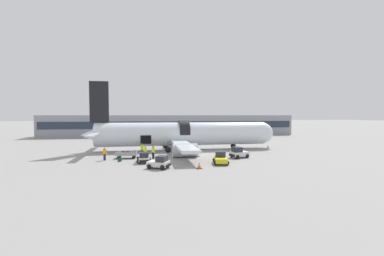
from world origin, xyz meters
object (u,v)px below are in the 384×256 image
object	(u,v)px
baggage_tug_rear	(221,158)
ground_crew_loader_b	(105,153)
baggage_tug_mid	(144,158)
ground_crew_supervisor	(153,152)
baggage_tug_lead	(239,153)
baggage_tug_spare	(159,163)
ground_crew_driver	(145,151)
baggage_cart_loading	(127,155)
airplane	(181,134)
ground_crew_loader_a	(142,150)
suitcase_on_tarmac_upright	(120,160)

from	to	relation	value
baggage_tug_rear	ground_crew_loader_b	bearing A→B (deg)	161.30
baggage_tug_mid	ground_crew_supervisor	xyz separation A→B (m)	(1.24, 2.41, 0.39)
baggage_tug_lead	ground_crew_supervisor	distance (m)	11.88
ground_crew_loader_b	baggage_tug_spare	bearing A→B (deg)	-43.01
ground_crew_driver	ground_crew_supervisor	size ratio (longest dim) A/B	0.93
baggage_tug_lead	baggage_tug_rear	world-z (taller)	baggage_tug_lead
baggage_tug_spare	baggage_cart_loading	distance (m)	8.57
baggage_tug_lead	baggage_tug_rear	bearing A→B (deg)	-135.80
baggage_tug_lead	baggage_tug_mid	size ratio (longest dim) A/B	0.86
airplane	baggage_tug_mid	bearing A→B (deg)	-120.05
ground_crew_driver	baggage_tug_lead	bearing A→B (deg)	-10.93
baggage_tug_mid	ground_crew_loader_a	xyz separation A→B (m)	(-0.30, 4.88, 0.40)
baggage_tug_lead	baggage_tug_spare	world-z (taller)	baggage_tug_lead
airplane	baggage_tug_lead	size ratio (longest dim) A/B	11.87
baggage_cart_loading	ground_crew_supervisor	xyz separation A→B (m)	(3.52, -1.11, 0.50)
ground_crew_loader_b	ground_crew_driver	size ratio (longest dim) A/B	1.01
baggage_tug_lead	suitcase_on_tarmac_upright	xyz separation A→B (m)	(-16.11, -0.02, -0.40)
ground_crew_driver	baggage_tug_spare	bearing A→B (deg)	-78.52
airplane	baggage_tug_rear	world-z (taller)	airplane
airplane	baggage_tug_mid	world-z (taller)	airplane
baggage_cart_loading	ground_crew_supervisor	size ratio (longest dim) A/B	2.04
suitcase_on_tarmac_upright	ground_crew_loader_a	bearing A→B (deg)	54.02
baggage_tug_spare	suitcase_on_tarmac_upright	xyz separation A→B (m)	(-4.81, 5.12, -0.36)
baggage_tug_rear	ground_crew_loader_b	distance (m)	15.25
airplane	baggage_tug_rear	xyz separation A→B (m)	(3.10, -13.28, -2.06)
baggage_tug_rear	ground_crew_loader_b	size ratio (longest dim) A/B	1.91
baggage_tug_rear	baggage_tug_lead	bearing A→B (deg)	44.20
baggage_tug_mid	ground_crew_driver	bearing A→B (deg)	86.96
baggage_cart_loading	ground_crew_loader_a	bearing A→B (deg)	34.49
baggage_tug_spare	ground_crew_supervisor	bearing A→B (deg)	94.38
baggage_tug_spare	baggage_cart_loading	xyz separation A→B (m)	(-4.01, 7.58, -0.14)
ground_crew_driver	suitcase_on_tarmac_upright	distance (m)	4.16
baggage_tug_mid	baggage_tug_spare	distance (m)	4.41
airplane	ground_crew_driver	world-z (taller)	airplane
airplane	ground_crew_supervisor	size ratio (longest dim) A/B	17.86
baggage_tug_spare	ground_crew_supervisor	xyz separation A→B (m)	(-0.49, 6.46, 0.37)
suitcase_on_tarmac_upright	ground_crew_loader_b	bearing A→B (deg)	148.01
ground_crew_driver	baggage_tug_rear	bearing A→B (deg)	-33.79
baggage_tug_mid	ground_crew_supervisor	world-z (taller)	ground_crew_supervisor
baggage_tug_mid	baggage_tug_spare	world-z (taller)	baggage_tug_spare
baggage_tug_spare	baggage_cart_loading	size ratio (longest dim) A/B	0.75
baggage_tug_lead	ground_crew_loader_a	bearing A→B (deg)	164.12
baggage_tug_mid	ground_crew_loader_a	bearing A→B (deg)	93.52
ground_crew_loader_b	ground_crew_supervisor	size ratio (longest dim) A/B	0.94
baggage_tug_lead	ground_crew_driver	size ratio (longest dim) A/B	1.62
baggage_tug_lead	baggage_cart_loading	xyz separation A→B (m)	(-15.32, 2.44, -0.18)
ground_crew_loader_b	ground_crew_driver	xyz separation A→B (m)	(5.31, 1.22, -0.01)
ground_crew_loader_a	suitcase_on_tarmac_upright	distance (m)	4.77
baggage_cart_loading	ground_crew_supervisor	world-z (taller)	ground_crew_supervisor
baggage_tug_lead	baggage_cart_loading	size ratio (longest dim) A/B	0.74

